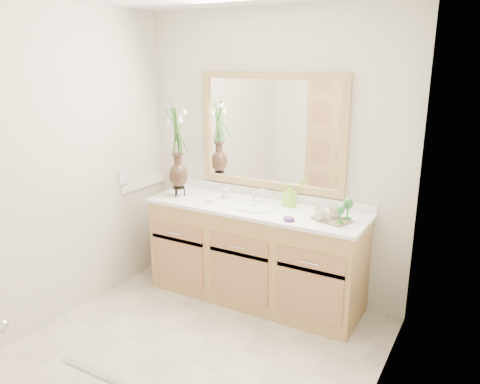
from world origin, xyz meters
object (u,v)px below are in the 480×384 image
Objects in this scene: flower_vase at (177,136)px; tumbler at (226,193)px; tray at (331,220)px; soap_bottle at (289,196)px.

tumbler is (0.39, 0.15, -0.49)m from flower_vase.
flower_vase reaches higher than tray.
tumbler is 0.50× the size of soap_bottle.
soap_bottle is 0.46m from tray.
flower_vase reaches higher than soap_bottle.
tray is (1.38, 0.04, -0.52)m from flower_vase.
soap_bottle reaches higher than tumbler.
tray is (0.98, -0.11, -0.04)m from tumbler.
flower_vase is 1.48m from tray.
flower_vase is at bearing -143.09° from soap_bottle.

